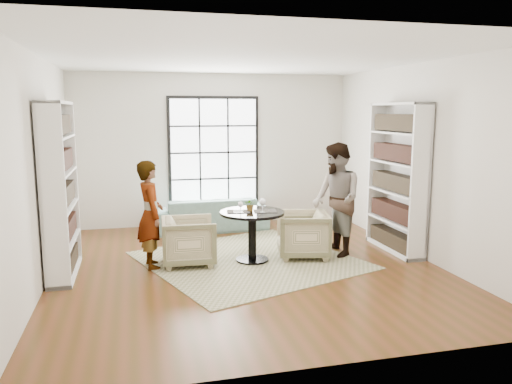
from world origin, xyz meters
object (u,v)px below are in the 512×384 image
object	(u,v)px
person_right	(336,200)
flower_centerpiece	(250,204)
armchair_right	(303,235)
wine_glass_left	(241,205)
person_left	(150,215)
wine_glass_right	(263,202)
sofa	(210,213)
pedestal_table	(252,225)
armchair_left	(189,241)

from	to	relation	value
person_right	flower_centerpiece	distance (m)	1.39
armchair_right	wine_glass_left	world-z (taller)	wine_glass_left
person_left	wine_glass_right	bearing A→B (deg)	-105.11
sofa	wine_glass_right	distance (m)	2.44
pedestal_table	person_left	distance (m)	1.52
armchair_right	person_right	distance (m)	0.77
flower_centerpiece	person_left	bearing A→B (deg)	178.93
sofa	wine_glass_right	world-z (taller)	wine_glass_right
flower_centerpiece	pedestal_table	bearing A→B (deg)	-72.04
wine_glass_left	flower_centerpiece	world-z (taller)	flower_centerpiece
person_right	armchair_right	bearing A→B (deg)	-92.44
wine_glass_right	flower_centerpiece	distance (m)	0.23
pedestal_table	armchair_right	size ratio (longest dim) A/B	1.23
person_right	wine_glass_left	size ratio (longest dim) A/B	10.45
wine_glass_right	person_left	bearing A→B (deg)	172.97
armchair_left	person_right	distance (m)	2.38
person_right	wine_glass_right	world-z (taller)	person_right
armchair_left	armchair_right	xyz separation A→B (m)	(1.77, -0.04, 0.00)
armchair_left	wine_glass_left	world-z (taller)	wine_glass_left
person_right	wine_glass_right	xyz separation A→B (m)	(-1.24, -0.16, 0.04)
pedestal_table	wine_glass_right	world-z (taller)	wine_glass_right
flower_centerpiece	wine_glass_right	bearing A→B (deg)	-49.95
sofa	person_left	xyz separation A→B (m)	(-1.20, -2.13, 0.47)
person_left	person_right	size ratio (longest dim) A/B	0.88
person_left	flower_centerpiece	distance (m)	1.49
person_left	wine_glass_right	distance (m)	1.65
pedestal_table	armchair_right	xyz separation A→B (m)	(0.82, 0.03, -0.20)
sofa	wine_glass_left	bearing A→B (deg)	91.60
wine_glass_left	wine_glass_right	world-z (taller)	wine_glass_right
sofa	wine_glass_right	bearing A→B (deg)	99.32
sofa	flower_centerpiece	xyz separation A→B (m)	(0.29, -2.15, 0.56)
armchair_right	person_left	bearing A→B (deg)	-78.04
armchair_right	wine_glass_left	xyz separation A→B (m)	(-1.01, -0.10, 0.54)
pedestal_table	person_left	size ratio (longest dim) A/B	0.62
wine_glass_left	person_right	bearing A→B (deg)	3.61
armchair_left	person_right	bearing A→B (deg)	-88.38
flower_centerpiece	armchair_right	bearing A→B (deg)	-1.05
wine_glass_left	pedestal_table	bearing A→B (deg)	18.83
flower_centerpiece	wine_glass_left	bearing A→B (deg)	-146.98
person_right	wine_glass_left	bearing A→B (deg)	-88.83
pedestal_table	wine_glass_left	distance (m)	0.39
pedestal_table	person_right	world-z (taller)	person_right
pedestal_table	flower_centerpiece	xyz separation A→B (m)	(-0.02, 0.05, 0.31)
pedestal_table	sofa	bearing A→B (deg)	97.82
armchair_right	armchair_left	bearing A→B (deg)	-78.37
pedestal_table	wine_glass_left	size ratio (longest dim) A/B	5.70
pedestal_table	wine_glass_right	xyz separation A→B (m)	(0.13, -0.12, 0.37)
sofa	pedestal_table	bearing A→B (deg)	96.61
sofa	person_left	world-z (taller)	person_left
armchair_left	flower_centerpiece	distance (m)	1.07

